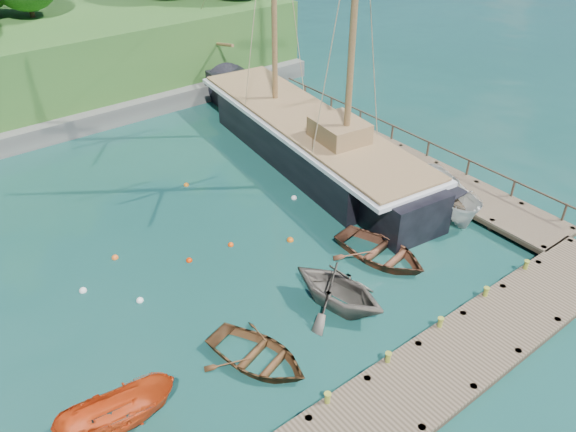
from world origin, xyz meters
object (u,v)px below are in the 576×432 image
at_px(rowboat_0, 258,362).
at_px(rowboat_1, 337,307).
at_px(schooner, 307,142).
at_px(cabin_boat_white, 446,213).
at_px(motorboat_orange, 121,426).
at_px(rowboat_2, 380,258).

distance_m(rowboat_0, rowboat_1, 4.56).
bearing_deg(schooner, rowboat_1, -117.26).
relative_size(rowboat_0, schooner, 0.16).
bearing_deg(rowboat_1, cabin_boat_white, -1.69).
relative_size(rowboat_0, rowboat_1, 0.97).
bearing_deg(cabin_boat_white, rowboat_0, -147.32).
height_order(rowboat_1, cabin_boat_white, rowboat_1).
xyz_separation_m(rowboat_0, rowboat_1, (4.54, 0.44, 0.00)).
relative_size(motorboat_orange, schooner, 0.15).
height_order(rowboat_1, rowboat_2, rowboat_1).
bearing_deg(schooner, rowboat_2, -103.72).
height_order(motorboat_orange, schooner, schooner).
xyz_separation_m(rowboat_2, motorboat_orange, (-13.90, -1.15, 0.00)).
xyz_separation_m(rowboat_2, cabin_boat_white, (5.73, 0.65, 0.00)).
height_order(rowboat_2, motorboat_orange, motorboat_orange).
bearing_deg(rowboat_2, schooner, 59.73).
bearing_deg(motorboat_orange, rowboat_1, -80.46).
relative_size(rowboat_1, rowboat_2, 0.93).
distance_m(rowboat_2, cabin_boat_white, 5.76).
height_order(rowboat_0, motorboat_orange, motorboat_orange).
xyz_separation_m(rowboat_0, rowboat_2, (8.48, 1.71, 0.00)).
bearing_deg(rowboat_2, rowboat_1, -171.99).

